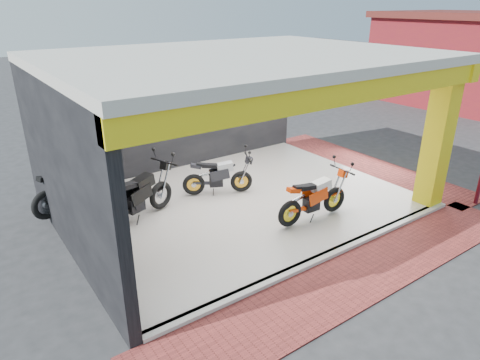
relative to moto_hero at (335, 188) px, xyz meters
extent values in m
plane|color=#2D2D30|center=(-1.40, -0.19, -0.73)|extent=(80.00, 80.00, 0.00)
cube|color=silver|center=(-1.40, 1.81, -0.68)|extent=(8.00, 6.00, 0.10)
cube|color=beige|center=(-1.40, 1.81, 2.87)|extent=(8.40, 6.40, 0.20)
cube|color=black|center=(-1.40, 4.91, 1.02)|extent=(8.20, 0.20, 3.50)
cube|color=black|center=(-5.50, 1.81, 1.02)|extent=(0.20, 6.20, 3.50)
cube|color=yellow|center=(2.35, -0.94, 1.02)|extent=(0.50, 0.50, 3.50)
cube|color=yellow|center=(-1.40, -1.19, 2.57)|extent=(8.40, 0.30, 0.40)
cube|color=yellow|center=(2.60, 1.81, 2.57)|extent=(0.30, 6.40, 0.40)
cube|color=silver|center=(-1.40, -1.21, -0.68)|extent=(8.00, 0.20, 0.10)
cube|color=maroon|center=(-1.40, -1.99, -0.72)|extent=(9.00, 1.40, 0.03)
cube|color=maroon|center=(3.40, 1.81, -0.72)|extent=(1.40, 7.00, 0.03)
cube|color=#3F1E14|center=(11.58, 4.31, 0.37)|extent=(0.06, 1.00, 2.20)
camera|label=1|loc=(-7.06, -6.16, 4.00)|focal=32.00mm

